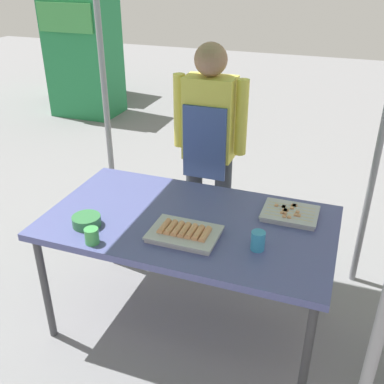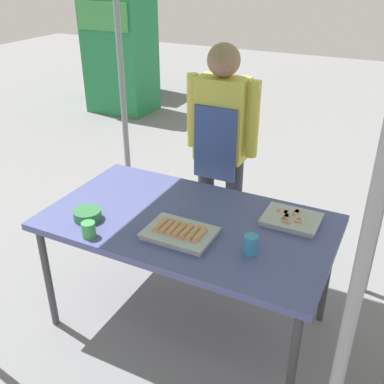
% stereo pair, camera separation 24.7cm
% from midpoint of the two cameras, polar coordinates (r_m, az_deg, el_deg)
% --- Properties ---
extents(ground_plane, '(18.00, 18.00, 0.00)m').
position_cam_midpoint_polar(ground_plane, '(2.96, -2.83, -16.11)').
color(ground_plane, slate).
extents(stall_table, '(1.60, 0.90, 0.75)m').
position_cam_midpoint_polar(stall_table, '(2.53, -3.19, -4.64)').
color(stall_table, '#4C518C').
rests_on(stall_table, ground).
extents(tray_grilled_sausages, '(0.36, 0.26, 0.05)m').
position_cam_midpoint_polar(tray_grilled_sausages, '(2.35, -4.00, -5.32)').
color(tray_grilled_sausages, '#ADADB2').
rests_on(tray_grilled_sausages, stall_table).
extents(tray_meat_skewers, '(0.31, 0.25, 0.04)m').
position_cam_midpoint_polar(tray_meat_skewers, '(2.56, 9.67, -2.79)').
color(tray_meat_skewers, '#ADADB2').
rests_on(tray_meat_skewers, stall_table).
extents(condiment_bowl, '(0.15, 0.15, 0.06)m').
position_cam_midpoint_polar(condiment_bowl, '(2.53, -16.00, -3.63)').
color(condiment_bowl, '#33723F').
rests_on(condiment_bowl, stall_table).
extents(drink_cup_near_edge, '(0.07, 0.07, 0.10)m').
position_cam_midpoint_polar(drink_cup_near_edge, '(2.24, 5.26, -6.28)').
color(drink_cup_near_edge, '#338CBF').
rests_on(drink_cup_near_edge, stall_table).
extents(drink_cup_by_wok, '(0.07, 0.07, 0.08)m').
position_cam_midpoint_polar(drink_cup_by_wok, '(2.37, -15.57, -5.49)').
color(drink_cup_by_wok, '#3F994C').
rests_on(drink_cup_by_wok, stall_table).
extents(vendor_woman, '(0.52, 0.23, 1.58)m').
position_cam_midpoint_polar(vendor_woman, '(3.11, -0.09, 6.69)').
color(vendor_woman, '#333842').
rests_on(vendor_woman, ground).
extents(neighbor_stall_left, '(0.89, 0.77, 1.83)m').
position_cam_midpoint_polar(neighbor_stall_left, '(7.85, -15.13, 18.57)').
color(neighbor_stall_left, '#237F47').
rests_on(neighbor_stall_left, ground).
extents(neighbor_stall_right, '(0.89, 0.70, 1.70)m').
position_cam_midpoint_polar(neighbor_stall_right, '(6.73, -14.65, 16.64)').
color(neighbor_stall_right, '#237F47').
rests_on(neighbor_stall_right, ground).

